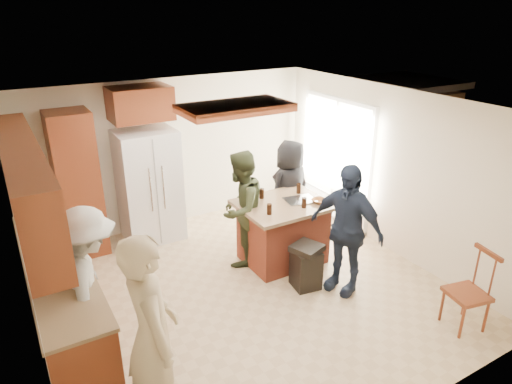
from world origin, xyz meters
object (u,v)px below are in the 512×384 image
person_front_left (152,335)px  person_behind_right (290,190)px  refrigerator (149,186)px  person_behind_left (241,209)px  trash_bin (306,266)px  person_side_right (346,229)px  kitchen_island (283,231)px  spindle_chair (468,294)px  person_counter (91,284)px

person_front_left → person_behind_right: size_ratio=1.19×
person_front_left → refrigerator: person_front_left is taller
person_behind_left → trash_bin: bearing=79.0°
person_side_right → kitchen_island: (-0.28, 1.02, -0.41)m
person_behind_right → kitchen_island: (-0.53, -0.61, -0.34)m
person_side_right → spindle_chair: 1.60m
person_behind_left → person_behind_right: bearing=163.5°
trash_bin → spindle_chair: 1.99m
kitchen_island → spindle_chair: size_ratio=1.29×
trash_bin → person_counter: bearing=176.7°
person_behind_left → person_side_right: person_side_right is taller
person_front_left → person_behind_left: bearing=-38.3°
person_counter → spindle_chair: 4.24m
person_behind_left → refrigerator: refrigerator is taller
person_behind_right → person_side_right: (-0.25, -1.63, 0.07)m
person_front_left → spindle_chair: size_ratio=1.94×
person_behind_right → person_counter: 3.56m
person_counter → refrigerator: bearing=-24.7°
kitchen_island → trash_bin: size_ratio=2.03×
person_counter → spindle_chair: bearing=-108.3°
person_behind_left → refrigerator: (-0.88, 1.42, 0.04)m
person_front_left → trash_bin: (2.43, 1.07, -0.64)m
spindle_chair → trash_bin: bearing=125.0°
person_behind_right → person_side_right: bearing=71.3°
person_front_left → trash_bin: bearing=-60.8°
person_behind_left → person_side_right: 1.54m
person_behind_right → refrigerator: 2.24m
person_behind_right → person_front_left: bearing=28.2°
person_side_right → person_behind_left: bearing=-166.1°
person_behind_right → trash_bin: bearing=54.4°
person_behind_right → person_side_right: person_side_right is taller
person_side_right → trash_bin: person_side_right is taller
person_side_right → trash_bin: size_ratio=2.81×
person_side_right → person_counter: person_side_right is taller
person_behind_right → person_counter: bearing=9.8°
person_behind_left → kitchen_island: (0.55, -0.27, -0.38)m
person_behind_right → kitchen_island: person_behind_right is taller
person_behind_right → refrigerator: (-1.96, 1.08, 0.09)m
person_behind_left → kitchen_island: size_ratio=1.34×
person_counter → trash_bin: 2.75m
person_behind_left → person_counter: size_ratio=1.00×
person_side_right → refrigerator: size_ratio=0.99×
person_side_right → person_counter: 3.13m
person_side_right → kitchen_island: size_ratio=1.39×
person_front_left → kitchen_island: size_ratio=1.50×
person_front_left → person_counter: bearing=17.7°
person_behind_left → person_counter: 2.42m
refrigerator → kitchen_island: size_ratio=1.41×
person_behind_left → trash_bin: size_ratio=2.72×
person_counter → refrigerator: size_ratio=0.96×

